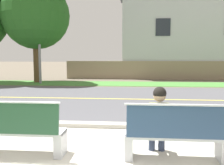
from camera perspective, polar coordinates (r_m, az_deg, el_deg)
ground_plane at (r=11.79m, az=1.68°, el=-2.57°), size 140.00×140.00×0.00m
sidewalk_pavement at (r=4.45m, az=-4.33°, el=-17.16°), size 44.00×3.60×0.01m
curb_edge at (r=6.26m, az=-1.39°, el=-9.77°), size 44.00×0.30×0.11m
street_asphalt at (r=10.31m, az=1.19°, el=-3.79°), size 52.00×8.00×0.01m
road_centre_line at (r=10.31m, az=1.19°, el=-3.76°), size 48.00×0.14×0.01m
far_verge_grass at (r=16.04m, az=2.57°, el=-0.27°), size 48.00×2.80×0.02m
bench_left at (r=4.77m, az=-21.16°, el=-10.31°), size 1.70×0.48×1.01m
bench_right at (r=4.36m, az=14.41°, el=-11.63°), size 1.70×0.48×1.01m
seated_person_olive at (r=4.42m, az=10.63°, el=-8.24°), size 0.52×0.68×1.25m
streetlamp at (r=17.00m, az=-16.21°, el=13.67°), size 0.24×2.10×7.18m
shade_tree_left at (r=17.76m, az=-16.76°, el=15.60°), size 4.47×4.47×7.38m
garden_wall at (r=19.46m, az=8.63°, el=2.81°), size 13.00×0.36×1.40m
house_across_street at (r=23.18m, az=17.00°, el=11.13°), size 12.10×6.91×7.78m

